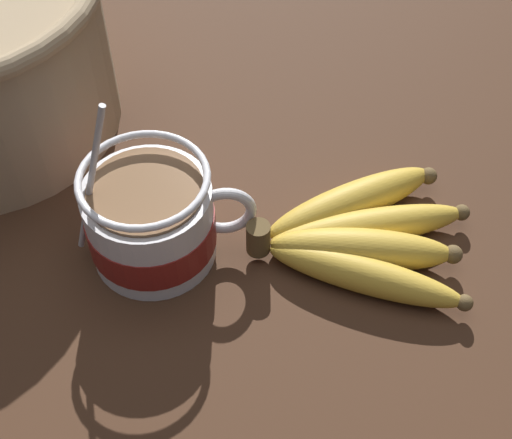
# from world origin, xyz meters

# --- Properties ---
(table) EXTENTS (1.00, 1.00, 0.04)m
(table) POSITION_xyz_m (0.00, 0.00, 0.02)
(table) COLOR #422819
(table) RESTS_ON ground
(coffee_mug) EXTENTS (0.15, 0.11, 0.16)m
(coffee_mug) POSITION_xyz_m (-0.02, -0.02, 0.08)
(coffee_mug) COLOR silver
(coffee_mug) RESTS_ON table
(banana_bunch) EXTENTS (0.19, 0.16, 0.04)m
(banana_bunch) POSITION_xyz_m (0.15, -0.04, 0.06)
(banana_bunch) COLOR brown
(banana_bunch) RESTS_ON table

